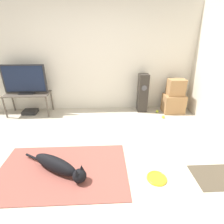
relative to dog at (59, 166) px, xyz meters
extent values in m
plane|color=#BCB29E|center=(0.27, 0.25, -0.12)|extent=(12.00, 12.00, 0.00)
cube|color=silver|center=(0.27, 2.35, 1.15)|extent=(8.00, 0.06, 2.55)
cube|color=#934C42|center=(0.03, 0.04, -0.12)|extent=(1.87, 1.14, 0.01)
ellipsoid|color=black|center=(-0.06, 0.04, 0.00)|extent=(0.75, 0.56, 0.23)
sphere|color=black|center=(0.31, -0.19, -0.01)|extent=(0.19, 0.19, 0.19)
cone|color=black|center=(0.34, -0.14, 0.09)|extent=(0.06, 0.06, 0.08)
cone|color=black|center=(0.28, -0.23, 0.09)|extent=(0.06, 0.06, 0.08)
cylinder|color=black|center=(-0.49, 0.30, -0.06)|extent=(0.23, 0.16, 0.04)
cylinder|color=yellow|center=(1.35, -0.18, -0.11)|extent=(0.27, 0.27, 0.02)
torus|color=yellow|center=(1.35, -0.18, -0.11)|extent=(0.27, 0.27, 0.02)
cube|color=#A87A4C|center=(2.37, 1.98, 0.10)|extent=(0.50, 0.36, 0.44)
cube|color=#A87A4C|center=(2.37, 1.99, 0.51)|extent=(0.39, 0.28, 0.39)
cube|color=#2D2823|center=(1.61, 2.09, 0.35)|extent=(0.23, 0.23, 0.94)
cylinder|color=#4C4C51|center=(1.61, 1.98, 0.51)|extent=(0.13, 0.00, 0.13)
cube|color=brown|center=(-1.14, 2.05, 0.39)|extent=(1.02, 0.46, 0.02)
cylinder|color=brown|center=(-1.63, 1.85, 0.13)|extent=(0.04, 0.04, 0.50)
cylinder|color=brown|center=(-0.66, 1.85, 0.13)|extent=(0.04, 0.04, 0.50)
cylinder|color=brown|center=(-1.63, 2.25, 0.13)|extent=(0.04, 0.04, 0.50)
cylinder|color=brown|center=(-0.66, 2.25, 0.13)|extent=(0.04, 0.04, 0.50)
cube|color=#232326|center=(-1.14, 2.05, 0.41)|extent=(0.34, 0.20, 0.02)
cube|color=#232326|center=(-1.14, 2.06, 0.75)|extent=(0.97, 0.04, 0.64)
cube|color=#141E38|center=(-1.14, 2.04, 0.75)|extent=(0.89, 0.01, 0.58)
sphere|color=#C6E033|center=(1.97, 1.95, -0.09)|extent=(0.07, 0.07, 0.07)
sphere|color=#C6E033|center=(2.03, 1.64, -0.09)|extent=(0.07, 0.07, 0.07)
cube|color=black|center=(-1.17, 2.06, -0.08)|extent=(0.33, 0.26, 0.08)
cube|color=#4C4233|center=(2.21, -0.19, -0.12)|extent=(0.67, 0.49, 0.01)
camera|label=1|loc=(0.65, -1.94, 1.72)|focal=28.00mm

